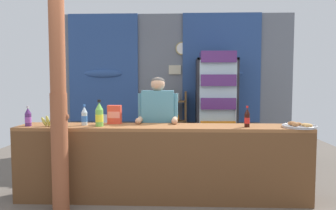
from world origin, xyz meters
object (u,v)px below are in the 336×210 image
at_px(soda_bottle_grape_soda, 28,118).
at_px(stall_counter, 162,156).
at_px(soda_bottle_lime_soda, 99,115).
at_px(snack_box_crackers, 115,115).
at_px(soda_bottle_water, 84,116).
at_px(bottle_shelf_rack, 174,123).
at_px(drink_fridge, 216,102).
at_px(timber_post, 58,98).
at_px(soda_bottle_cola, 247,118).
at_px(banana_bunch, 51,121).
at_px(plastic_lawn_chair, 108,136).
at_px(pastry_tray, 299,126).
at_px(shopkeeper, 158,119).

bearing_deg(soda_bottle_grape_soda, stall_counter, -0.28).
distance_m(soda_bottle_lime_soda, snack_box_crackers, 0.28).
xyz_separation_m(soda_bottle_water, snack_box_crackers, (0.35, 0.16, 0.01)).
height_order(bottle_shelf_rack, soda_bottle_grape_soda, bottle_shelf_rack).
height_order(drink_fridge, soda_bottle_grape_soda, drink_fridge).
bearing_deg(soda_bottle_grape_soda, timber_post, -32.74).
height_order(timber_post, bottle_shelf_rack, timber_post).
height_order(soda_bottle_lime_soda, soda_bottle_cola, soda_bottle_lime_soda).
bearing_deg(banana_bunch, plastic_lawn_chair, 81.13).
relative_size(bottle_shelf_rack, pastry_tray, 3.18).
distance_m(pastry_tray, banana_bunch, 2.97).
xyz_separation_m(drink_fridge, plastic_lawn_chair, (-1.95, -0.33, -0.60)).
xyz_separation_m(bottle_shelf_rack, banana_bunch, (-1.44, -2.33, 0.32)).
xyz_separation_m(drink_fridge, snack_box_crackers, (-1.50, -1.83, -0.05)).
distance_m(soda_bottle_lime_soda, soda_bottle_cola, 1.78).
distance_m(shopkeeper, pastry_tray, 1.78).
relative_size(stall_counter, timber_post, 1.33).
relative_size(timber_post, bottle_shelf_rack, 2.10).
height_order(soda_bottle_cola, banana_bunch, soda_bottle_cola).
relative_size(plastic_lawn_chair, banana_bunch, 3.14).
xyz_separation_m(stall_counter, timber_post, (-1.12, -0.32, 0.71)).
distance_m(soda_bottle_grape_soda, snack_box_crackers, 1.04).
xyz_separation_m(bottle_shelf_rack, soda_bottle_cola, (0.92, -2.29, 0.36)).
distance_m(stall_counter, timber_post, 1.36).
xyz_separation_m(plastic_lawn_chair, soda_bottle_cola, (2.08, -1.74, 0.53)).
height_order(timber_post, pastry_tray, timber_post).
height_order(stall_counter, bottle_shelf_rack, bottle_shelf_rack).
distance_m(stall_counter, bottle_shelf_rack, 2.33).
height_order(snack_box_crackers, pastry_tray, snack_box_crackers).
bearing_deg(soda_bottle_grape_soda, pastry_tray, 0.12).
xyz_separation_m(pastry_tray, banana_bunch, (-2.97, -0.01, 0.04)).
bearing_deg(shopkeeper, soda_bottle_lime_soda, -144.79).
bearing_deg(soda_bottle_water, pastry_tray, -2.22).
distance_m(soda_bottle_grape_soda, banana_bunch, 0.29).
bearing_deg(drink_fridge, soda_bottle_grape_soda, -140.10).
bearing_deg(pastry_tray, drink_fridge, 109.67).
bearing_deg(drink_fridge, plastic_lawn_chair, -170.33).
distance_m(plastic_lawn_chair, shopkeeper, 1.67).
bearing_deg(soda_bottle_lime_soda, soda_bottle_grape_soda, -178.67).
relative_size(plastic_lawn_chair, soda_bottle_grape_soda, 3.47).
bearing_deg(plastic_lawn_chair, timber_post, -91.55).
distance_m(bottle_shelf_rack, soda_bottle_water, 2.48).
bearing_deg(banana_bunch, snack_box_crackers, 20.62).
bearing_deg(shopkeeper, pastry_tray, -16.03).
height_order(drink_fridge, bottle_shelf_rack, drink_fridge).
bearing_deg(shopkeeper, snack_box_crackers, -156.71).
height_order(drink_fridge, soda_bottle_water, drink_fridge).
bearing_deg(plastic_lawn_chair, drink_fridge, 9.67).
relative_size(bottle_shelf_rack, soda_bottle_water, 4.89).
height_order(soda_bottle_lime_soda, snack_box_crackers, soda_bottle_lime_soda).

